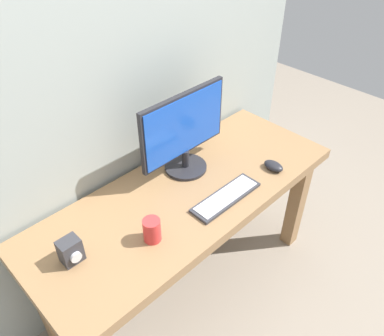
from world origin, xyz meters
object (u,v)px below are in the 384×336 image
(keyboard_primary, at_px, (226,197))
(coffee_mug, at_px, (152,230))
(audio_controller, at_px, (71,251))
(monitor, at_px, (184,131))
(mouse, at_px, (273,166))
(desk, at_px, (187,209))

(keyboard_primary, relative_size, coffee_mug, 3.53)
(audio_controller, bearing_deg, keyboard_primary, -15.30)
(monitor, xyz_separation_m, mouse, (0.31, -0.32, -0.20))
(audio_controller, bearing_deg, mouse, -11.67)
(coffee_mug, bearing_deg, monitor, 30.63)
(desk, relative_size, coffee_mug, 14.99)
(monitor, distance_m, mouse, 0.49)
(keyboard_primary, bearing_deg, coffee_mug, 172.60)
(desk, xyz_separation_m, audio_controller, (-0.59, 0.03, 0.17))
(monitor, xyz_separation_m, coffee_mug, (-0.42, -0.25, -0.16))
(keyboard_primary, height_order, audio_controller, audio_controller)
(desk, xyz_separation_m, keyboard_primary, (0.09, -0.16, 0.12))
(monitor, distance_m, audio_controller, 0.73)
(desk, height_order, mouse, mouse)
(audio_controller, relative_size, coffee_mug, 1.02)
(monitor, bearing_deg, desk, -130.85)
(desk, xyz_separation_m, coffee_mug, (-0.30, -0.11, 0.17))
(monitor, height_order, keyboard_primary, monitor)
(mouse, bearing_deg, desk, 157.81)
(mouse, bearing_deg, monitor, 134.89)
(desk, xyz_separation_m, monitor, (0.12, 0.14, 0.33))
(desk, bearing_deg, monitor, 49.15)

